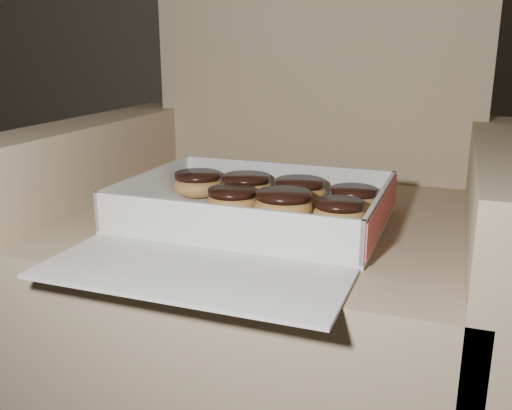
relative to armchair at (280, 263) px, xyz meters
The scene contains 12 objects.
armchair is the anchor object (origin of this frame).
bakery_box 0.22m from the armchair, 89.74° to the right, with size 0.40×0.47×0.07m.
donut_a 0.21m from the armchair, 19.11° to the right, with size 0.08×0.08×0.04m.
donut_b 0.16m from the armchair, 143.19° to the right, with size 0.09×0.09×0.04m.
donut_c 0.20m from the armchair, 109.14° to the right, with size 0.08×0.08×0.04m.
donut_d 0.21m from the armchair, 162.14° to the right, with size 0.09×0.09×0.04m.
donut_e 0.16m from the armchair, 41.33° to the right, with size 0.09×0.09×0.04m.
donut_f 0.21m from the armchair, 71.39° to the right, with size 0.09×0.09×0.05m.
donut_g 0.24m from the armchair, 44.92° to the right, with size 0.08×0.08×0.04m.
crumb_a 0.20m from the armchair, 86.89° to the right, with size 0.01×0.01×0.00m, color black.
crumb_b 0.25m from the armchair, 88.66° to the right, with size 0.01×0.01×0.00m, color black.
crumb_c 0.29m from the armchair, 130.59° to the right, with size 0.01×0.01×0.00m, color black.
Camera 1 is at (1.23, 0.08, 0.67)m, focal length 40.00 mm.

